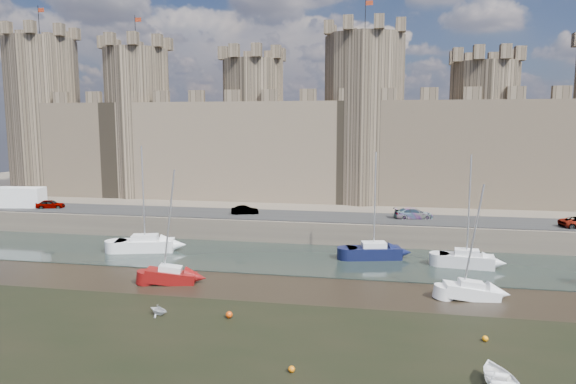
# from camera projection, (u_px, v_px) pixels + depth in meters

# --- Properties ---
(ground) EXTENTS (160.00, 160.00, 0.00)m
(ground) POSITION_uv_depth(u_px,v_px,m) (284.00, 377.00, 27.50)
(ground) COLOR black
(ground) RESTS_ON ground
(water_channel) EXTENTS (160.00, 12.00, 0.08)m
(water_channel) POSITION_uv_depth(u_px,v_px,m) (330.00, 260.00, 50.88)
(water_channel) COLOR black
(water_channel) RESTS_ON ground
(quay) EXTENTS (160.00, 60.00, 2.50)m
(quay) POSITION_uv_depth(u_px,v_px,m) (353.00, 197.00, 85.79)
(quay) COLOR #4C443A
(quay) RESTS_ON ground
(road) EXTENTS (160.00, 7.00, 0.10)m
(road) POSITION_uv_depth(u_px,v_px,m) (339.00, 217.00, 60.29)
(road) COLOR black
(road) RESTS_ON quay
(castle) EXTENTS (108.50, 11.00, 29.00)m
(castle) POSITION_uv_depth(u_px,v_px,m) (344.00, 136.00, 72.83)
(castle) COLOR #42382B
(castle) RESTS_ON quay
(car_0) EXTENTS (3.74, 2.37, 1.19)m
(car_0) POSITION_uv_depth(u_px,v_px,m) (50.00, 204.00, 66.53)
(car_0) COLOR gray
(car_0) RESTS_ON quay
(car_1) EXTENTS (3.51, 2.04, 1.09)m
(car_1) POSITION_uv_depth(u_px,v_px,m) (245.00, 210.00, 62.14)
(car_1) COLOR gray
(car_1) RESTS_ON quay
(car_2) EXTENTS (4.71, 2.69, 1.29)m
(car_2) POSITION_uv_depth(u_px,v_px,m) (413.00, 214.00, 59.33)
(car_2) COLOR gray
(car_2) RESTS_ON quay
(van) EXTENTS (6.39, 3.27, 2.67)m
(van) POSITION_uv_depth(u_px,v_px,m) (20.00, 198.00, 67.30)
(van) COLOR white
(van) RESTS_ON quay
(sailboat_0) EXTENTS (6.35, 3.81, 11.12)m
(sailboat_0) POSITION_uv_depth(u_px,v_px,m) (145.00, 244.00, 54.14)
(sailboat_0) COLOR silver
(sailboat_0) RESTS_ON ground
(sailboat_1) EXTENTS (5.64, 3.24, 10.64)m
(sailboat_1) POSITION_uv_depth(u_px,v_px,m) (374.00, 251.00, 51.19)
(sailboat_1) COLOR black
(sailboat_1) RESTS_ON ground
(sailboat_2) EXTENTS (5.07, 2.41, 10.57)m
(sailboat_2) POSITION_uv_depth(u_px,v_px,m) (466.00, 259.00, 48.22)
(sailboat_2) COLOR silver
(sailboat_2) RESTS_ON ground
(sailboat_4) EXTENTS (4.42, 2.48, 9.74)m
(sailboat_4) POSITION_uv_depth(u_px,v_px,m) (171.00, 275.00, 43.46)
(sailboat_4) COLOR #650B0B
(sailboat_4) RESTS_ON ground
(sailboat_5) EXTENTS (4.33, 2.09, 8.99)m
(sailboat_5) POSITION_uv_depth(u_px,v_px,m) (471.00, 290.00, 39.64)
(sailboat_5) COLOR silver
(sailboat_5) RESTS_ON ground
(dinghy_2) EXTENTS (3.21, 3.99, 0.73)m
(dinghy_2) POSITION_uv_depth(u_px,v_px,m) (502.00, 383.00, 26.04)
(dinghy_2) COLOR white
(dinghy_2) RESTS_ON ground
(dinghy_3) EXTENTS (1.62, 1.47, 0.73)m
(dinghy_3) POSITION_uv_depth(u_px,v_px,m) (159.00, 310.00, 36.23)
(dinghy_3) COLOR silver
(dinghy_3) RESTS_ON ground
(buoy_1) EXTENTS (0.48, 0.48, 0.48)m
(buoy_1) POSITION_uv_depth(u_px,v_px,m) (229.00, 315.00, 35.75)
(buoy_1) COLOR #D14009
(buoy_1) RESTS_ON ground
(buoy_3) EXTENTS (0.38, 0.38, 0.38)m
(buoy_3) POSITION_uv_depth(u_px,v_px,m) (485.00, 339.00, 31.90)
(buoy_3) COLOR orange
(buoy_3) RESTS_ON ground
(buoy_4) EXTENTS (0.38, 0.38, 0.38)m
(buoy_4) POSITION_uv_depth(u_px,v_px,m) (292.00, 369.00, 27.94)
(buoy_4) COLOR #CB6409
(buoy_4) RESTS_ON ground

